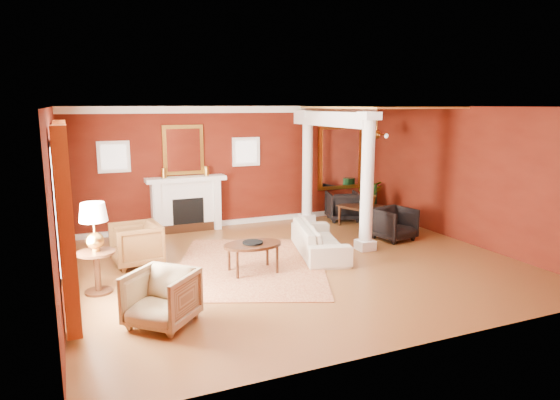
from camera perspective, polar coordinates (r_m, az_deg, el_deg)
name	(u,v)px	position (r m, az deg, el deg)	size (l,w,h in m)	color
ground	(296,264)	(9.41, 1.90, -7.33)	(8.00, 8.00, 0.00)	brown
room_shell	(297,157)	(8.99, 1.98, 4.98)	(8.04, 7.04, 2.92)	#5E1A0D
fireplace	(187,204)	(11.90, -10.63, -0.43)	(1.85, 0.42, 1.29)	white
overmantel_mirror	(183,150)	(11.86, -10.99, 5.64)	(0.95, 0.07, 1.15)	gold
flank_window_left	(114,157)	(11.65, -18.47, 4.70)	(0.70, 0.07, 0.70)	white
flank_window_right	(246,152)	(12.30, -3.89, 5.53)	(0.70, 0.07, 0.70)	white
left_window	(65,214)	(7.64, -23.38, -1.48)	(0.21, 2.55, 2.60)	white
column_front	(367,181)	(10.15, 9.94, 2.14)	(0.36, 0.36, 2.80)	white
column_back	(307,166)	(12.48, 3.15, 3.89)	(0.36, 0.36, 2.80)	white
header_beam	(330,119)	(11.42, 5.70, 9.21)	(0.30, 3.20, 0.32)	white
amber_ceiling	(377,107)	(11.89, 11.02, 10.34)	(2.30, 3.40, 0.04)	#EE9D46
dining_mirror	(340,157)	(13.43, 6.90, 4.85)	(1.30, 0.07, 1.70)	gold
chandelier	(377,134)	(11.97, 10.98, 7.36)	(0.60, 0.62, 0.75)	#BC8F3B
crown_trim	(236,110)	(12.16, -5.07, 10.26)	(8.00, 0.08, 0.16)	white
base_trim	(238,222)	(12.50, -4.86, -2.49)	(8.00, 0.08, 0.12)	white
rug	(251,265)	(9.33, -3.34, -7.46)	(2.67, 3.56, 0.01)	maroon
sofa	(319,234)	(9.96, 4.54, -3.93)	(2.05, 0.60, 0.80)	beige
armchair_leopard	(136,242)	(9.61, -16.13, -4.68)	(0.84, 0.79, 0.87)	black
armchair_stripe	(161,295)	(7.00, -13.40, -10.57)	(0.81, 0.76, 0.83)	tan
coffee_table	(253,246)	(8.84, -3.13, -5.27)	(1.05, 1.05, 0.53)	black
coffee_book	(251,238)	(8.80, -3.28, -4.35)	(0.15, 0.02, 0.20)	black
side_table	(95,233)	(8.27, -20.43, -3.57)	(0.58, 0.58, 1.46)	black
dining_table	(370,211)	(12.28, 10.28, -1.22)	(1.45, 0.51, 0.81)	black
dining_chair_near	(394,222)	(11.25, 12.95, -2.50)	(0.76, 0.72, 0.79)	black
dining_chair_far	(343,205)	(12.93, 7.19, -0.52)	(0.79, 0.74, 0.81)	black
green_urn	(370,204)	(13.42, 10.27, -0.42)	(0.38, 0.38, 0.90)	#154420
potted_plant	(370,184)	(12.17, 10.22, 1.79)	(0.58, 0.64, 0.50)	#26591E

